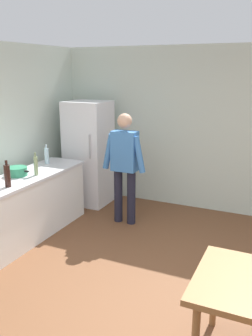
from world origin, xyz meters
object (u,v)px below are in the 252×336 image
person (125,162)px  bottle_vinegar_tall (36,166)px  cooking_pot (17,171)px  bottle_wine_dark (7,176)px  bottle_water_clear (47,156)px  refrigerator (89,153)px

person → bottle_vinegar_tall: (-0.92, -0.92, 0.06)m
cooking_pot → bottle_wine_dark: (0.24, -0.43, 0.09)m
person → bottle_vinegar_tall: size_ratio=5.31×
person → bottle_water_clear: (-1.18, -0.34, 0.05)m
bottle_vinegar_tall → bottle_water_clear: bearing=113.7°
cooking_pot → refrigerator: bearing=83.0°
refrigerator → bottle_water_clear: size_ratio=6.00×
cooking_pot → bottle_wine_dark: bearing=-61.6°
person → bottle_water_clear: person is taller
person → bottle_vinegar_tall: 1.30m
bottle_water_clear → bottle_wine_dark: bearing=-77.0°
bottle_wine_dark → cooking_pot: bearing=118.4°
refrigerator → cooking_pot: (-0.20, -1.60, 0.06)m
cooking_pot → bottle_wine_dark: size_ratio=1.18×
bottle_water_clear → bottle_wine_dark: size_ratio=0.88×
cooking_pot → bottle_water_clear: bearing=92.3°
bottle_vinegar_tall → person: bearing=44.9°
bottle_vinegar_tall → bottle_water_clear: 0.63m
bottle_vinegar_tall → bottle_water_clear: size_ratio=1.07×
refrigerator → bottle_wine_dark: refrigerator is taller
cooking_pot → bottle_vinegar_tall: size_ratio=1.25×
refrigerator → person: 1.10m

